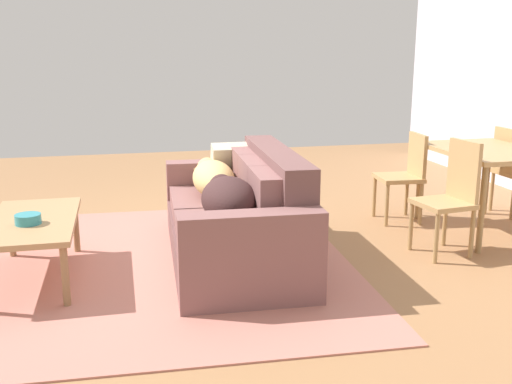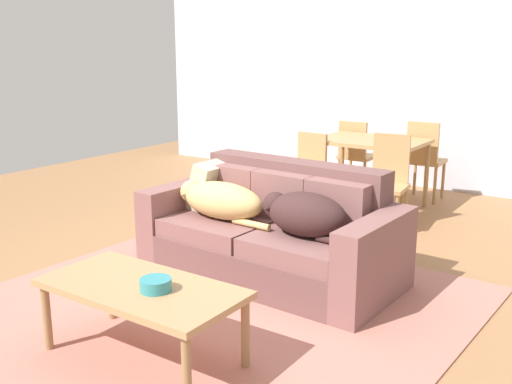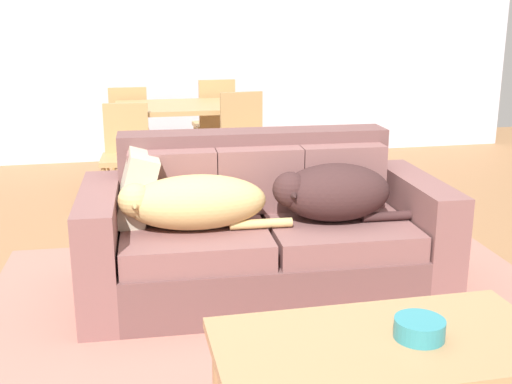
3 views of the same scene
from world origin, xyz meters
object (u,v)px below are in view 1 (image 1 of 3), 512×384
(dog_on_left_cushion, at_px, (213,178))
(dog_on_right_cushion, at_px, (228,198))
(coffee_table, at_px, (33,226))
(throw_pillow_by_left_arm, at_px, (234,166))
(dining_chair_near_right, at_px, (451,193))
(dining_chair_near_left, at_px, (405,172))
(couch, at_px, (240,219))
(bowl_on_coffee_table, at_px, (28,219))
(dining_table, at_px, (488,158))

(dog_on_left_cushion, distance_m, dog_on_right_cushion, 0.77)
(dog_on_left_cushion, bearing_deg, coffee_table, -67.50)
(throw_pillow_by_left_arm, distance_m, dining_chair_near_right, 1.87)
(dog_on_left_cushion, relative_size, dining_chair_near_left, 1.07)
(coffee_table, height_order, dining_chair_near_left, dining_chair_near_left)
(coffee_table, distance_m, dining_chair_near_left, 3.42)
(dog_on_right_cushion, relative_size, dining_chair_near_right, 0.83)
(dog_on_left_cushion, relative_size, throw_pillow_by_left_arm, 2.26)
(dog_on_left_cushion, xyz_separation_m, throw_pillow_by_left_arm, (-0.28, 0.23, 0.03))
(couch, bearing_deg, bowl_on_coffee_table, -79.66)
(dining_table, xyz_separation_m, dining_chair_near_right, (0.46, -0.62, -0.18))
(dog_on_right_cushion, distance_m, coffee_table, 1.41)
(couch, xyz_separation_m, bowl_on_coffee_table, (0.21, -1.55, 0.16))
(couch, relative_size, dog_on_right_cushion, 2.66)
(couch, distance_m, dog_on_right_cushion, 0.47)
(throw_pillow_by_left_arm, height_order, dining_chair_near_left, dining_chair_near_left)
(throw_pillow_by_left_arm, relative_size, coffee_table, 0.34)
(dining_chair_near_left, bearing_deg, bowl_on_coffee_table, -70.24)
(coffee_table, bearing_deg, couch, 93.32)
(dog_on_left_cushion, bearing_deg, bowl_on_coffee_table, -63.34)
(throw_pillow_by_left_arm, xyz_separation_m, coffee_table, (0.79, -1.62, -0.21))
(dog_on_left_cushion, relative_size, dining_chair_near_right, 0.98)
(throw_pillow_by_left_arm, bearing_deg, dog_on_left_cushion, -39.47)
(bowl_on_coffee_table, xyz_separation_m, dining_table, (-0.44, 3.86, 0.20))
(dog_on_left_cushion, xyz_separation_m, dining_chair_near_right, (0.65, 1.84, -0.08))
(bowl_on_coffee_table, distance_m, dining_chair_near_right, 3.24)
(throw_pillow_by_left_arm, xyz_separation_m, dining_table, (0.47, 2.23, 0.07))
(throw_pillow_by_left_arm, bearing_deg, bowl_on_coffee_table, -60.87)
(couch, height_order, dog_on_right_cushion, couch)
(throw_pillow_by_left_arm, height_order, bowl_on_coffee_table, throw_pillow_by_left_arm)
(dining_table, xyz_separation_m, dining_chair_near_left, (-0.50, -0.54, -0.21))
(coffee_table, bearing_deg, throw_pillow_by_left_arm, 115.90)
(dining_table, distance_m, dining_chair_near_left, 0.77)
(throw_pillow_by_left_arm, xyz_separation_m, dining_chair_near_right, (0.94, 1.61, -0.11))
(dog_on_left_cushion, xyz_separation_m, dog_on_right_cushion, (0.77, -0.01, 0.01))
(dog_on_left_cushion, height_order, coffee_table, dog_on_left_cushion)
(throw_pillow_by_left_arm, relative_size, dining_chair_near_left, 0.47)
(couch, relative_size, throw_pillow_by_left_arm, 5.08)
(throw_pillow_by_left_arm, bearing_deg, dining_chair_near_left, 90.98)
(bowl_on_coffee_table, distance_m, dining_table, 3.89)
(couch, height_order, dining_chair_near_left, couch)
(couch, distance_m, coffee_table, 1.54)
(coffee_table, xyz_separation_m, bowl_on_coffee_table, (0.12, -0.01, 0.08))
(dining_chair_near_left, bearing_deg, dining_table, 51.08)
(coffee_table, bearing_deg, dog_on_right_cushion, 79.03)
(coffee_table, height_order, dining_chair_near_right, dining_chair_near_right)
(dog_on_right_cushion, height_order, dining_table, dining_table)
(dog_on_right_cushion, xyz_separation_m, dining_chair_near_left, (-1.08, 1.94, -0.12))
(dining_chair_near_left, relative_size, dining_chair_near_right, 0.92)
(throw_pillow_by_left_arm, bearing_deg, couch, -7.00)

